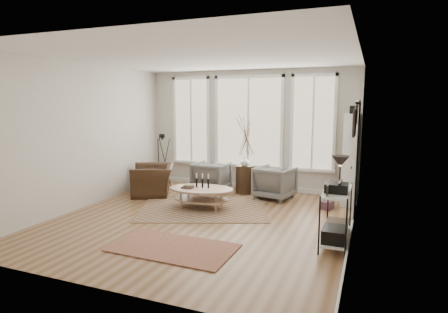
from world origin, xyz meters
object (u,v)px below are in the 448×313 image
at_px(accent_chair, 153,180).
at_px(armchair_right, 275,182).
at_px(coffee_table, 201,192).
at_px(low_shelf, 336,211).
at_px(bookcase, 351,159).
at_px(side_table, 245,156).
at_px(armchair_left, 211,177).

bearing_deg(accent_chair, armchair_right, 77.18).
bearing_deg(coffee_table, low_shelf, -19.81).
height_order(bookcase, side_table, bookcase).
height_order(low_shelf, armchair_right, low_shelf).
bearing_deg(armchair_left, side_table, -166.59).
xyz_separation_m(coffee_table, armchair_right, (1.19, 1.32, 0.04)).
xyz_separation_m(bookcase, low_shelf, (-0.06, -2.52, -0.44)).
relative_size(coffee_table, armchair_left, 1.78).
height_order(bookcase, accent_chair, bookcase).
distance_m(bookcase, armchair_right, 1.70).
bearing_deg(bookcase, armchair_right, -171.99).
bearing_deg(coffee_table, armchair_right, 47.92).
bearing_deg(low_shelf, side_table, 132.21).
bearing_deg(accent_chair, low_shelf, 42.15).
xyz_separation_m(coffee_table, side_table, (0.42, 1.56, 0.56)).
bearing_deg(side_table, armchair_right, -16.66).
distance_m(side_table, accent_chair, 2.22).
xyz_separation_m(bookcase, armchair_left, (-3.14, -0.16, -0.60)).
distance_m(bookcase, coffee_table, 3.23).
bearing_deg(accent_chair, bookcase, 74.92).
height_order(coffee_table, side_table, side_table).
distance_m(armchair_left, accent_chair, 1.38).
height_order(bookcase, armchair_left, bookcase).
bearing_deg(armchair_right, coffee_table, 61.10).
distance_m(armchair_right, side_table, 0.97).
bearing_deg(bookcase, accent_chair, -168.00).
height_order(armchair_left, armchair_right, armchair_right).
bearing_deg(bookcase, armchair_left, -177.07).
relative_size(bookcase, side_table, 1.12).
bearing_deg(side_table, coffee_table, -104.96).
xyz_separation_m(armchair_left, armchair_right, (1.57, -0.06, 0.00)).
relative_size(low_shelf, coffee_table, 0.94).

